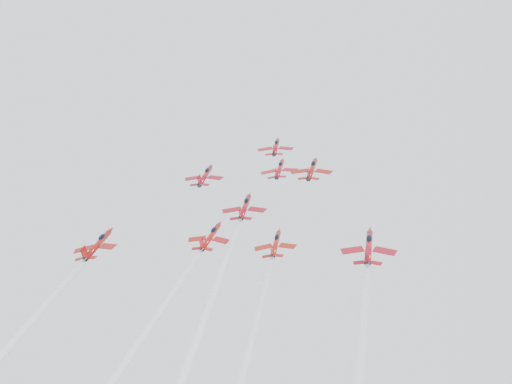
# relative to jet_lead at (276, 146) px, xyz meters

# --- Properties ---
(jet_lead) EXTENTS (10.14, 12.63, 9.20)m
(jet_lead) POSITION_rel_jet_lead_xyz_m (0.00, 0.00, 0.00)
(jet_lead) COLOR maroon
(jet_row2_left) EXTENTS (10.34, 12.87, 9.37)m
(jet_row2_left) POSITION_rel_jet_lead_xyz_m (-15.49, -14.08, -9.88)
(jet_row2_left) COLOR maroon
(jet_row2_center) EXTENTS (9.57, 11.91, 8.68)m
(jet_row2_center) POSITION_rel_jet_lead_xyz_m (3.75, -12.45, -8.74)
(jet_row2_center) COLOR #A60F1F
(jet_row2_right) EXTENTS (10.53, 13.11, 9.55)m
(jet_row2_right) POSITION_rel_jet_lead_xyz_m (12.09, -13.40, -9.41)
(jet_row2_right) COLOR maroon
(jet_center) EXTENTS (10.10, 90.68, 64.22)m
(jet_center) POSITION_rel_jet_lead_xyz_m (-0.56, -69.11, -48.60)
(jet_center) COLOR maroon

